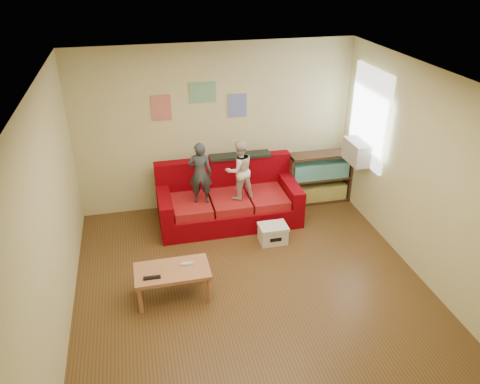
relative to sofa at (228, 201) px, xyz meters
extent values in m
cube|color=brown|center=(-0.05, -1.89, -0.33)|extent=(4.50, 5.00, 0.01)
cube|color=white|center=(-0.05, -1.89, 2.38)|extent=(4.50, 5.00, 0.01)
cube|color=beige|center=(-0.05, 0.62, 1.02)|extent=(4.50, 0.01, 2.70)
cube|color=beige|center=(-0.05, -4.39, 1.02)|extent=(4.50, 0.01, 2.70)
cube|color=beige|center=(-2.31, -1.89, 1.02)|extent=(0.01, 5.00, 2.70)
cube|color=beige|center=(2.20, -1.89, 1.02)|extent=(0.01, 5.00, 2.70)
cube|color=#740109|center=(0.00, -0.08, -0.16)|extent=(2.22, 1.00, 0.33)
cube|color=#740109|center=(0.00, 0.32, 0.31)|extent=(2.22, 0.20, 0.61)
cube|color=#740109|center=(-1.01, -0.08, 0.14)|extent=(0.20, 1.00, 0.28)
cube|color=#740109|center=(1.01, -0.08, 0.14)|extent=(0.20, 1.00, 0.28)
cube|color=maroon|center=(-0.61, -0.15, 0.07)|extent=(0.58, 0.75, 0.13)
cube|color=maroon|center=(0.00, -0.15, 0.07)|extent=(0.58, 0.75, 0.13)
cube|color=maroon|center=(0.60, -0.15, 0.07)|extent=(0.58, 0.75, 0.13)
cube|color=black|center=(0.27, 0.32, 0.63)|extent=(1.00, 0.24, 0.04)
imported|color=#2B3134|center=(-0.45, -0.18, 0.62)|extent=(0.39, 0.30, 0.97)
imported|color=beige|center=(0.15, -0.18, 0.61)|extent=(0.53, 0.45, 0.94)
cube|color=#BC774E|center=(-1.07, -1.72, 0.07)|extent=(0.92, 0.51, 0.05)
cylinder|color=#BC774E|center=(-1.48, -1.93, -0.14)|extent=(0.06, 0.06, 0.37)
cylinder|color=#BC774E|center=(-0.65, -1.93, -0.14)|extent=(0.06, 0.06, 0.37)
cylinder|color=#BC774E|center=(-1.48, -1.52, -0.14)|extent=(0.06, 0.06, 0.37)
cylinder|color=#BC774E|center=(-0.65, -1.52, -0.14)|extent=(0.06, 0.06, 0.37)
cube|color=black|center=(-1.32, -1.84, 0.10)|extent=(0.21, 0.06, 0.02)
cube|color=silver|center=(-0.87, -1.67, 0.10)|extent=(0.15, 0.05, 0.03)
cube|color=#442D1C|center=(1.11, 0.25, 0.11)|extent=(0.03, 0.33, 0.88)
cube|color=#442D1C|center=(2.18, 0.25, 0.11)|extent=(0.03, 0.33, 0.88)
cube|color=#442D1C|center=(1.65, 0.25, -0.31)|extent=(1.10, 0.33, 0.03)
cube|color=#442D1C|center=(1.65, 0.25, 0.54)|extent=(1.10, 0.33, 0.03)
cube|color=#442D1C|center=(1.65, 0.25, 0.11)|extent=(1.04, 0.33, 0.03)
cube|color=olive|center=(1.65, 0.25, -0.16)|extent=(0.97, 0.28, 0.26)
cube|color=teal|center=(1.65, 0.25, 0.26)|extent=(0.97, 0.28, 0.26)
cube|color=white|center=(2.17, -0.24, 1.31)|extent=(0.04, 1.08, 1.48)
cube|color=#B7B2A3|center=(2.05, -0.24, 0.75)|extent=(0.28, 0.55, 0.35)
cube|color=#D87266|center=(-0.90, 0.60, 1.42)|extent=(0.30, 0.01, 0.40)
cube|color=#72B27F|center=(-0.25, 0.60, 1.62)|extent=(0.42, 0.01, 0.32)
cube|color=#727FCC|center=(0.30, 0.60, 1.37)|extent=(0.30, 0.01, 0.38)
cube|color=white|center=(0.51, -0.82, -0.21)|extent=(0.39, 0.30, 0.24)
cube|color=white|center=(0.51, -0.82, -0.07)|extent=(0.41, 0.32, 0.05)
cube|color=black|center=(0.51, -0.97, -0.20)|extent=(0.18, 0.00, 0.06)
sphere|color=white|center=(0.40, -0.62, -0.27)|extent=(0.14, 0.14, 0.11)
camera|label=1|loc=(-1.31, -6.45, 3.62)|focal=35.00mm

